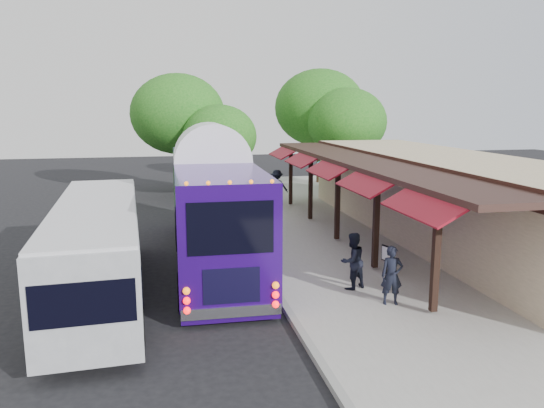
{
  "coord_description": "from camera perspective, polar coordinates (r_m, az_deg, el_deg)",
  "views": [
    {
      "loc": [
        -3.19,
        -16.26,
        5.64
      ],
      "look_at": [
        1.04,
        3.94,
        1.8
      ],
      "focal_mm": 35.0,
      "sensor_mm": 36.0,
      "label": 1
    }
  ],
  "objects": [
    {
      "name": "curb",
      "position": [
        21.26,
        -2.64,
        -4.65
      ],
      "size": [
        0.2,
        40.0,
        0.16
      ],
      "primitive_type": "cube",
      "color": "gray",
      "rests_on": "ground"
    },
    {
      "name": "ground",
      "position": [
        17.5,
        -0.68,
        -8.26
      ],
      "size": [
        90.0,
        90.0,
        0.0
      ],
      "primitive_type": "plane",
      "color": "black",
      "rests_on": "ground"
    },
    {
      "name": "tree_right",
      "position": [
        36.14,
        8.03,
        8.73
      ],
      "size": [
        5.35,
        5.35,
        6.85
      ],
      "color": "#382314",
      "rests_on": "ground"
    },
    {
      "name": "city_bus",
      "position": [
        16.48,
        -18.23,
        -4.32
      ],
      "size": [
        2.88,
        10.65,
        2.83
      ],
      "rotation": [
        0.0,
        0.0,
        0.06
      ],
      "color": "#95989D",
      "rests_on": "ground"
    },
    {
      "name": "tree_left",
      "position": [
        32.22,
        -5.65,
        7.24
      ],
      "size": [
        4.47,
        4.47,
        5.73
      ],
      "color": "#382314",
      "rests_on": "ground"
    },
    {
      "name": "ped_c",
      "position": [
        20.12,
        -0.63,
        -2.89
      ],
      "size": [
        0.97,
        0.43,
        1.63
      ],
      "primitive_type": "imported",
      "rotation": [
        0.0,
        0.0,
        3.17
      ],
      "color": "black",
      "rests_on": "sidewalk"
    },
    {
      "name": "station_shelter",
      "position": [
        23.64,
        17.68,
        0.8
      ],
      "size": [
        8.15,
        20.0,
        3.6
      ],
      "color": "tan",
      "rests_on": "ground"
    },
    {
      "name": "coach_bus",
      "position": [
        19.37,
        -6.46,
        0.09
      ],
      "size": [
        2.89,
        12.59,
        4.0
      ],
      "rotation": [
        0.0,
        0.0,
        -0.02
      ],
      "color": "#280866",
      "rests_on": "ground"
    },
    {
      "name": "ped_b",
      "position": [
        16.28,
        8.64,
        -6.07
      ],
      "size": [
        1.03,
        0.93,
        1.74
      ],
      "primitive_type": "imported",
      "rotation": [
        0.0,
        0.0,
        3.53
      ],
      "color": "black",
      "rests_on": "sidewalk"
    },
    {
      "name": "tree_far",
      "position": [
        34.68,
        -10.08,
        9.51
      ],
      "size": [
        5.99,
        5.99,
        7.67
      ],
      "color": "#382314",
      "rests_on": "ground"
    },
    {
      "name": "tree_mid",
      "position": [
        38.41,
        5.17,
        10.26
      ],
      "size": [
        6.42,
        6.42,
        8.22
      ],
      "color": "#382314",
      "rests_on": "ground"
    },
    {
      "name": "sign_board",
      "position": [
        17.89,
        12.2,
        -5.38
      ],
      "size": [
        0.18,
        0.43,
        0.97
      ],
      "rotation": [
        0.0,
        0.0,
        0.35
      ],
      "color": "black",
      "rests_on": "sidewalk"
    },
    {
      "name": "ped_a",
      "position": [
        15.26,
        12.77,
        -7.5
      ],
      "size": [
        0.68,
        0.52,
        1.67
      ],
      "primitive_type": "imported",
      "rotation": [
        0.0,
        0.0,
        -0.21
      ],
      "color": "black",
      "rests_on": "sidewalk"
    },
    {
      "name": "sidewalk",
      "position": [
        22.55,
        9.9,
        -3.91
      ],
      "size": [
        10.0,
        40.0,
        0.15
      ],
      "primitive_type": "cube",
      "color": "#9E9B93",
      "rests_on": "ground"
    },
    {
      "name": "ped_d",
      "position": [
        30.18,
        0.54,
        1.89
      ],
      "size": [
        1.35,
        0.95,
        1.9
      ],
      "primitive_type": "imported",
      "rotation": [
        0.0,
        0.0,
        2.93
      ],
      "color": "black",
      "rests_on": "sidewalk"
    }
  ]
}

